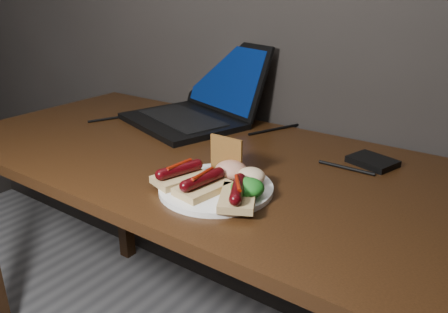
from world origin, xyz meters
The scene contains 12 objects.
desk centered at (0.00, 1.38, 0.66)m, with size 1.40×0.70×0.75m.
laptop centered at (-0.16, 1.61, 0.80)m, with size 0.46×0.46×0.25m.
hard_drive centered at (0.43, 1.57, 0.76)m, with size 0.11×0.08×0.02m, color black.
desk_cables centered at (-0.03, 1.54, 0.75)m, with size 0.90×0.40×0.01m.
plate centered at (0.20, 1.23, 0.76)m, with size 0.25×0.25×0.01m, color white.
bread_sausage_left centered at (0.12, 1.20, 0.78)m, with size 0.10×0.13×0.04m.
bread_sausage_center centered at (0.19, 1.19, 0.78)m, with size 0.09×0.12×0.04m.
bread_sausage_right centered at (0.28, 1.19, 0.78)m, with size 0.12×0.13×0.04m.
crispbread centered at (0.17, 1.30, 0.80)m, with size 0.09×0.01×0.09m, color #9E612B.
salad_greens centered at (0.28, 1.22, 0.78)m, with size 0.07×0.07×0.04m, color #115916.
salsa_mound centered at (0.20, 1.28, 0.78)m, with size 0.07×0.07×0.04m, color maroon.
coleslaw_mound centered at (0.25, 1.28, 0.78)m, with size 0.06×0.06×0.04m, color white.
Camera 1 is at (0.71, 0.54, 1.17)m, focal length 35.00 mm.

